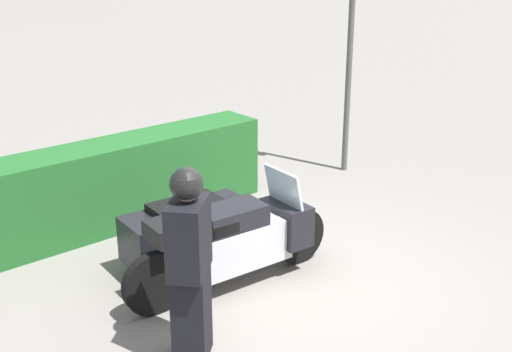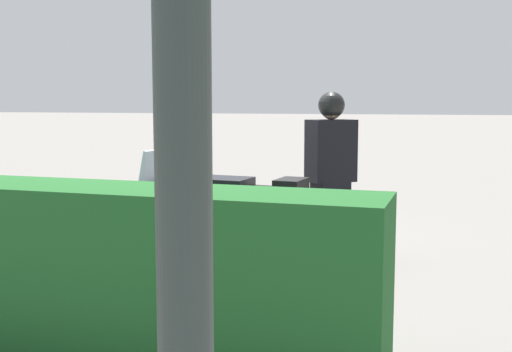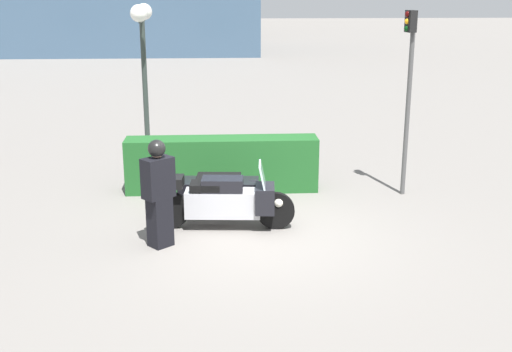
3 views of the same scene
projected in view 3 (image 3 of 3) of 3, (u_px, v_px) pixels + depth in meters
The scene contains 6 objects.
ground_plane at pixel (258, 236), 10.64m from camera, with size 160.00×160.00×0.00m, color slate.
police_motorcycle at pixel (226, 196), 11.19m from camera, with size 2.44×1.38×1.15m.
officer_rider at pixel (159, 191), 9.98m from camera, with size 0.54×0.53×1.73m.
hedge_bush_curbside at pixel (222, 164), 12.91m from camera, with size 3.83×0.66×1.08m, color #1E5623.
twin_lamp_post at pixel (143, 36), 14.46m from camera, with size 0.38×1.39×3.62m.
traffic_light_near at pixel (409, 77), 12.15m from camera, with size 0.22×0.28×3.56m.
Camera 3 is at (-0.61, -9.91, 3.94)m, focal length 45.00 mm.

